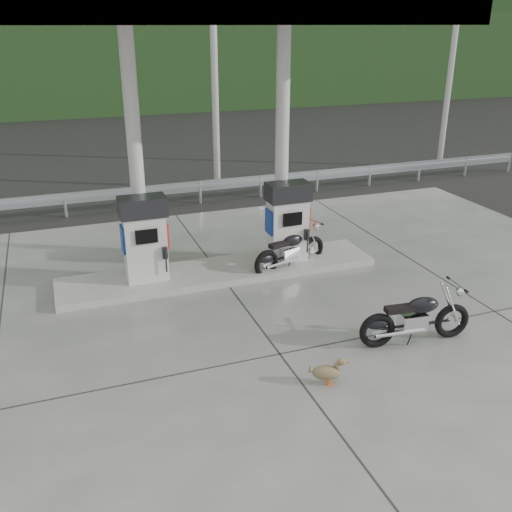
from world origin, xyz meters
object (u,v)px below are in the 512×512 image
object	(u,v)px
gas_pump_right	(288,222)
gas_pump_left	(145,239)
duck	(326,373)
motorcycle_right	(416,318)
motorcycle_left	(290,251)

from	to	relation	value
gas_pump_right	gas_pump_left	bearing A→B (deg)	180.00
gas_pump_right	duck	distance (m)	4.78
motorcycle_right	gas_pump_left	bearing A→B (deg)	141.49
gas_pump_right	motorcycle_right	size ratio (longest dim) A/B	0.93
gas_pump_left	motorcycle_left	bearing A→B (deg)	-4.12
gas_pump_left	motorcycle_right	bearing A→B (deg)	-44.71
duck	motorcycle_left	bearing A→B (deg)	95.53
gas_pump_left	motorcycle_left	world-z (taller)	gas_pump_left
gas_pump_right	duck	world-z (taller)	gas_pump_right
gas_pump_left	gas_pump_right	bearing A→B (deg)	0.00
gas_pump_left	gas_pump_right	xyz separation A→B (m)	(3.20, 0.00, 0.00)
motorcycle_right	motorcycle_left	bearing A→B (deg)	108.07
gas_pump_left	motorcycle_left	distance (m)	3.25
gas_pump_right	motorcycle_left	bearing A→B (deg)	-94.30
gas_pump_left	duck	size ratio (longest dim) A/B	3.30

